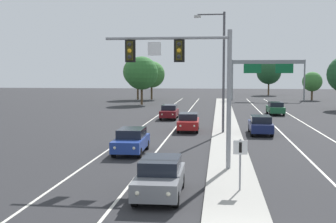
# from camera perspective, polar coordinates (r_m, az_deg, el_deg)

# --- Properties ---
(median_island) EXTENTS (2.40, 110.00, 0.15)m
(median_island) POSITION_cam_1_polar(r_m,az_deg,el_deg) (31.20, 7.77, -4.36)
(median_island) COLOR #9E9B93
(median_island) RESTS_ON ground
(lane_stripe_oncoming_center) EXTENTS (0.14, 100.00, 0.01)m
(lane_stripe_oncoming_center) POSITION_cam_1_polar(r_m,az_deg,el_deg) (38.35, 0.53, -2.67)
(lane_stripe_oncoming_center) COLOR silver
(lane_stripe_oncoming_center) RESTS_ON ground
(lane_stripe_receding_center) EXTENTS (0.14, 100.00, 0.01)m
(lane_stripe_receding_center) POSITION_cam_1_polar(r_m,az_deg,el_deg) (38.50, 14.59, -2.80)
(lane_stripe_receding_center) COLOR silver
(lane_stripe_receding_center) RESTS_ON ground
(edge_stripe_left) EXTENTS (0.14, 100.00, 0.01)m
(edge_stripe_left) POSITION_cam_1_polar(r_m,az_deg,el_deg) (38.84, -4.33, -2.58)
(edge_stripe_left) COLOR silver
(edge_stripe_left) RESTS_ON ground
(edge_stripe_right) EXTENTS (0.14, 100.00, 0.01)m
(edge_stripe_right) POSITION_cam_1_polar(r_m,az_deg,el_deg) (39.09, 19.39, -2.81)
(edge_stripe_right) COLOR silver
(edge_stripe_right) RESTS_ON ground
(overhead_signal_mast) EXTENTS (6.61, 0.44, 7.20)m
(overhead_signal_mast) POSITION_cam_1_polar(r_m,az_deg,el_deg) (23.04, 2.74, 5.41)
(overhead_signal_mast) COLOR gray
(overhead_signal_mast) RESTS_ON median_island
(median_sign_post) EXTENTS (0.60, 0.10, 2.20)m
(median_sign_post) POSITION_cam_1_polar(r_m,az_deg,el_deg) (19.02, 9.33, -5.83)
(median_sign_post) COLOR gray
(median_sign_post) RESTS_ON median_island
(street_lamp_median) EXTENTS (2.58, 0.28, 10.00)m
(street_lamp_median) POSITION_cam_1_polar(r_m,az_deg,el_deg) (37.07, 6.88, 6.00)
(street_lamp_median) COLOR #4C4C51
(street_lamp_median) RESTS_ON median_island
(car_oncoming_grey) EXTENTS (1.86, 4.49, 1.58)m
(car_oncoming_grey) POSITION_cam_1_polar(r_m,az_deg,el_deg) (18.59, -1.03, -8.44)
(car_oncoming_grey) COLOR slate
(car_oncoming_grey) RESTS_ON ground
(car_oncoming_blue) EXTENTS (1.87, 4.49, 1.58)m
(car_oncoming_blue) POSITION_cam_1_polar(r_m,az_deg,el_deg) (28.34, -4.78, -3.76)
(car_oncoming_blue) COLOR navy
(car_oncoming_blue) RESTS_ON ground
(car_oncoming_red) EXTENTS (1.93, 4.51, 1.58)m
(car_oncoming_red) POSITION_cam_1_polar(r_m,az_deg,el_deg) (38.97, 2.66, -1.34)
(car_oncoming_red) COLOR maroon
(car_oncoming_red) RESTS_ON ground
(car_oncoming_darkred) EXTENTS (1.89, 4.50, 1.58)m
(car_oncoming_darkred) POSITION_cam_1_polar(r_m,az_deg,el_deg) (49.01, 0.17, -0.02)
(car_oncoming_darkred) COLOR #5B0F14
(car_oncoming_darkred) RESTS_ON ground
(car_receding_navy) EXTENTS (1.84, 4.48, 1.58)m
(car_receding_navy) POSITION_cam_1_polar(r_m,az_deg,el_deg) (37.59, 11.88, -1.68)
(car_receding_navy) COLOR #141E4C
(car_receding_navy) RESTS_ON ground
(car_receding_green) EXTENTS (1.88, 4.49, 1.58)m
(car_receding_green) POSITION_cam_1_polar(r_m,az_deg,el_deg) (55.56, 13.73, 0.44)
(car_receding_green) COLOR #195633
(car_receding_green) RESTS_ON ground
(highway_sign_gantry) EXTENTS (13.28, 0.42, 7.50)m
(highway_sign_gantry) POSITION_cam_1_polar(r_m,az_deg,el_deg) (83.05, 12.85, 5.63)
(highway_sign_gantry) COLOR gray
(highway_sign_gantry) RESTS_ON ground
(tree_far_left_b) EXTENTS (5.61, 5.61, 8.11)m
(tree_far_left_b) POSITION_cam_1_polar(r_m,az_deg,el_deg) (84.50, -3.94, 5.14)
(tree_far_left_b) COLOR #4C3823
(tree_far_left_b) RESTS_ON ground
(tree_far_left_c) EXTENTS (5.36, 5.36, 7.75)m
(tree_far_left_c) POSITION_cam_1_polar(r_m,az_deg,el_deg) (71.06, -3.43, 4.98)
(tree_far_left_c) COLOR #4C3823
(tree_far_left_c) RESTS_ON ground
(tree_far_left_a) EXTENTS (5.08, 5.08, 7.35)m
(tree_far_left_a) POSITION_cam_1_polar(r_m,az_deg,el_deg) (84.46, -2.14, 4.81)
(tree_far_left_a) COLOR #4C3823
(tree_far_left_a) RESTS_ON ground
(tree_far_right_c) EXTENTS (5.57, 5.57, 8.06)m
(tree_far_right_c) POSITION_cam_1_polar(r_m,az_deg,el_deg) (103.59, 12.92, 4.99)
(tree_far_right_c) COLOR #4C3823
(tree_far_right_c) RESTS_ON ground
(tree_far_right_a) EXTENTS (3.67, 3.67, 5.31)m
(tree_far_right_a) POSITION_cam_1_polar(r_m,az_deg,el_deg) (86.83, 18.16, 3.69)
(tree_far_right_a) COLOR #4C3823
(tree_far_right_a) RESTS_ON ground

